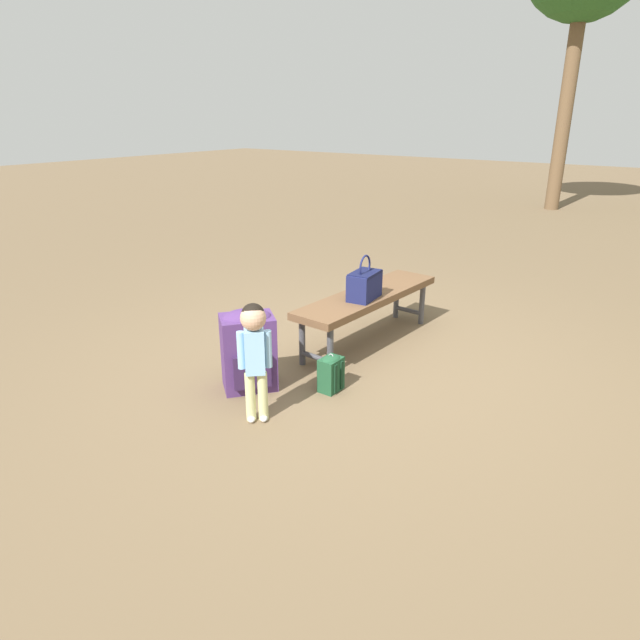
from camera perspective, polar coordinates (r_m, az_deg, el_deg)
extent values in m
plane|color=brown|center=(4.41, 3.63, -4.86)|extent=(40.00, 40.00, 0.00)
cube|color=brown|center=(4.74, 4.95, 2.43)|extent=(1.62, 0.48, 0.06)
cylinder|color=#47474C|center=(4.22, 1.05, -3.15)|extent=(0.05, 0.05, 0.39)
cylinder|color=#47474C|center=(4.38, -1.84, -2.22)|extent=(0.05, 0.05, 0.39)
cylinder|color=#47474C|center=(5.32, 10.40, 1.62)|extent=(0.05, 0.05, 0.39)
cylinder|color=#47474C|center=(5.45, 7.83, 2.24)|extent=(0.05, 0.05, 0.39)
cylinder|color=#47474C|center=(4.33, -0.42, -3.83)|extent=(0.05, 0.28, 0.04)
cylinder|color=#47474C|center=(5.41, 9.04, 0.98)|extent=(0.05, 0.28, 0.04)
cube|color=#191E4C|center=(4.55, 4.57, 3.51)|extent=(0.34, 0.22, 0.22)
cube|color=#131639|center=(4.52, 4.61, 4.78)|extent=(0.31, 0.22, 0.02)
torus|color=#191E4C|center=(4.51, 4.63, 5.45)|extent=(0.20, 0.04, 0.20)
cylinder|color=#CCCC8C|center=(3.65, -5.87, -7.73)|extent=(0.06, 0.06, 0.34)
cylinder|color=#CCCC8C|center=(3.65, -7.14, -7.79)|extent=(0.06, 0.06, 0.34)
ellipsoid|color=white|center=(3.70, -5.78, -9.91)|extent=(0.10, 0.10, 0.04)
ellipsoid|color=white|center=(3.70, -7.03, -9.96)|extent=(0.10, 0.10, 0.04)
cube|color=#8CBFE5|center=(3.51, -6.71, -3.24)|extent=(0.16, 0.16, 0.29)
cylinder|color=#8CBFE5|center=(3.50, -5.34, -2.97)|extent=(0.05, 0.05, 0.25)
cylinder|color=#8CBFE5|center=(3.50, -8.10, -3.08)|extent=(0.05, 0.05, 0.25)
sphere|color=tan|center=(3.42, -6.87, 0.21)|extent=(0.16, 0.16, 0.16)
sphere|color=black|center=(3.43, -6.88, 0.51)|extent=(0.15, 0.15, 0.15)
cube|color=#4C2D66|center=(4.02, -7.34, -3.31)|extent=(0.46, 0.45, 0.55)
ellipsoid|color=#4C2D66|center=(3.93, -7.51, 0.18)|extent=(0.44, 0.42, 0.12)
cube|color=#311D42|center=(3.92, -6.94, -5.30)|extent=(0.23, 0.19, 0.25)
cube|color=#311D42|center=(4.17, -6.50, -2.39)|extent=(0.06, 0.06, 0.47)
cube|color=#311D42|center=(4.15, -8.79, -2.62)|extent=(0.06, 0.06, 0.47)
torus|color=black|center=(3.91, -7.54, 0.86)|extent=(0.07, 0.08, 0.09)
cube|color=#1E4C2D|center=(4.00, 1.12, -5.60)|extent=(0.17, 0.13, 0.25)
ellipsoid|color=#1E4C2D|center=(3.95, 1.14, -4.04)|extent=(0.16, 0.12, 0.06)
cube|color=#13311D|center=(4.06, 0.29, -5.81)|extent=(0.12, 0.02, 0.11)
cube|color=#13311D|center=(3.94, 1.62, -6.05)|extent=(0.03, 0.01, 0.21)
cube|color=#13311D|center=(4.00, 2.25, -5.65)|extent=(0.03, 0.01, 0.21)
torus|color=#B2B2B7|center=(3.94, 1.14, -3.74)|extent=(0.01, 0.04, 0.04)
cylinder|color=brown|center=(12.54, 23.84, 19.14)|extent=(0.27, 0.27, 3.86)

